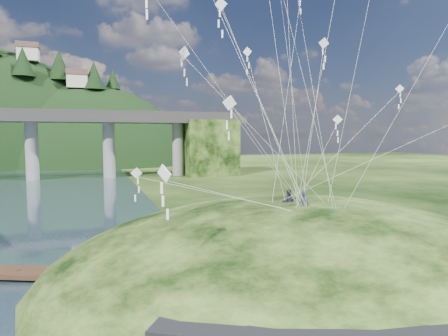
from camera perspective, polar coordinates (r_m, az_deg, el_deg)
name	(u,v)px	position (r m, az deg, el deg)	size (l,w,h in m)	color
ground	(192,299)	(24.20, -4.60, -18.16)	(320.00, 320.00, 0.00)	black
grass_hill	(298,294)	(29.28, 10.46, -17.23)	(36.00, 32.00, 13.00)	black
footpath	(433,318)	(19.00, 27.66, -18.45)	(22.29, 5.84, 0.83)	black
wooden_dock	(19,273)	(30.26, -27.23, -13.14)	(12.37, 6.77, 0.90)	#331F14
kite_flyers	(294,190)	(26.31, 9.98, -3.06)	(1.29, 2.21, 1.91)	#282B36
kite_swarm	(288,7)	(26.36, 9.15, 21.79)	(21.43, 15.95, 19.69)	white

